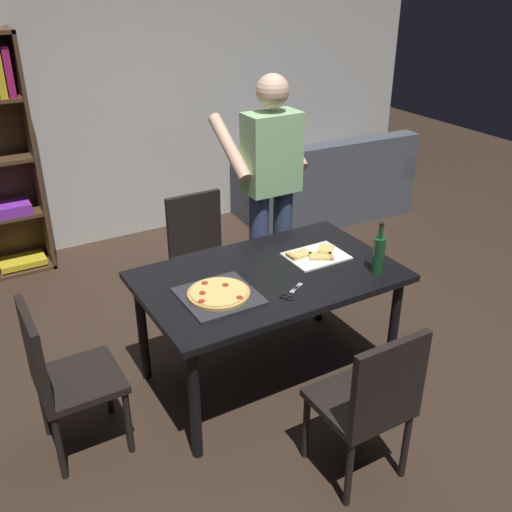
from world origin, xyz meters
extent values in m
plane|color=#38281E|center=(0.00, 0.00, 0.00)|extent=(12.00, 12.00, 0.00)
cube|color=silver|center=(0.00, 2.60, 1.40)|extent=(6.40, 0.10, 2.80)
cube|color=black|center=(0.00, 0.00, 0.73)|extent=(1.51, 0.93, 0.04)
cylinder|color=black|center=(-0.67, -0.38, 0.35)|extent=(0.06, 0.06, 0.71)
cylinder|color=black|center=(0.67, -0.38, 0.35)|extent=(0.06, 0.06, 0.71)
cylinder|color=black|center=(-0.67, 0.38, 0.35)|extent=(0.06, 0.06, 0.71)
cylinder|color=black|center=(0.67, 0.38, 0.35)|extent=(0.06, 0.06, 0.71)
cube|color=black|center=(0.00, -0.86, 0.43)|extent=(0.42, 0.42, 0.04)
cube|color=black|center=(0.00, -1.05, 0.68)|extent=(0.42, 0.04, 0.45)
cylinder|color=black|center=(0.18, -0.68, 0.21)|extent=(0.04, 0.04, 0.41)
cylinder|color=black|center=(-0.18, -0.68, 0.21)|extent=(0.04, 0.04, 0.41)
cylinder|color=black|center=(0.18, -1.04, 0.21)|extent=(0.04, 0.04, 0.41)
cylinder|color=black|center=(-0.18, -1.04, 0.21)|extent=(0.04, 0.04, 0.41)
cube|color=black|center=(0.00, 0.86, 0.43)|extent=(0.42, 0.42, 0.04)
cube|color=black|center=(0.00, 1.05, 0.68)|extent=(0.42, 0.04, 0.45)
cylinder|color=black|center=(-0.18, 0.68, 0.21)|extent=(0.04, 0.04, 0.41)
cylinder|color=black|center=(0.18, 0.68, 0.21)|extent=(0.04, 0.04, 0.41)
cylinder|color=black|center=(-0.18, 1.04, 0.21)|extent=(0.04, 0.04, 0.41)
cylinder|color=black|center=(0.18, 1.04, 0.21)|extent=(0.04, 0.04, 0.41)
cube|color=black|center=(-1.15, 0.00, 0.43)|extent=(0.42, 0.42, 0.04)
cube|color=black|center=(-1.34, 0.00, 0.68)|extent=(0.04, 0.42, 0.45)
cylinder|color=black|center=(-0.97, -0.18, 0.21)|extent=(0.04, 0.04, 0.41)
cylinder|color=black|center=(-0.97, 0.18, 0.21)|extent=(0.04, 0.04, 0.41)
cylinder|color=black|center=(-1.33, -0.18, 0.21)|extent=(0.04, 0.04, 0.41)
cylinder|color=black|center=(-1.33, 0.18, 0.21)|extent=(0.04, 0.04, 0.41)
cube|color=#4C515B|center=(1.90, 2.05, 0.20)|extent=(1.75, 0.95, 0.40)
cube|color=#4C515B|center=(1.88, 1.73, 0.62)|extent=(1.71, 0.30, 0.45)
cube|color=#4C515B|center=(2.67, 2.01, 0.50)|extent=(0.21, 0.86, 0.20)
cube|color=#4C515B|center=(1.13, 2.09, 0.50)|extent=(0.21, 0.86, 0.20)
cube|color=#513823|center=(-0.84, 2.35, 0.97)|extent=(0.03, 0.35, 1.95)
cube|color=yellow|center=(-1.08, 2.33, 0.07)|extent=(0.38, 0.25, 0.05)
cube|color=purple|center=(-1.08, 2.33, 0.56)|extent=(0.29, 0.25, 0.09)
cube|color=#B21E66|center=(-0.92, 2.33, 1.65)|extent=(0.05, 0.22, 0.37)
cylinder|color=#38476B|center=(0.55, 0.71, 0.47)|extent=(0.14, 0.14, 0.95)
cylinder|color=#38476B|center=(0.35, 0.71, 0.47)|extent=(0.14, 0.14, 0.95)
cube|color=#99CC8C|center=(0.45, 0.71, 1.23)|extent=(0.38, 0.22, 0.55)
sphere|color=#E0B293|center=(0.45, 0.71, 1.64)|extent=(0.22, 0.22, 0.22)
cylinder|color=#E0B293|center=(0.68, 0.89, 1.25)|extent=(0.09, 0.50, 0.39)
cylinder|color=#E0B293|center=(0.22, 0.89, 1.25)|extent=(0.09, 0.50, 0.39)
cube|color=#2D2D33|center=(-0.37, -0.09, 0.76)|extent=(0.40, 0.40, 0.01)
cylinder|color=tan|center=(-0.37, -0.09, 0.77)|extent=(0.34, 0.34, 0.02)
cylinder|color=#EACC6B|center=(-0.37, -0.09, 0.78)|extent=(0.31, 0.31, 0.01)
cylinder|color=#B22819|center=(-0.31, -0.05, 0.79)|extent=(0.04, 0.04, 0.00)
cylinder|color=#B22819|center=(-0.40, 0.03, 0.79)|extent=(0.04, 0.04, 0.00)
cylinder|color=#B22819|center=(-0.46, -0.06, 0.79)|extent=(0.04, 0.04, 0.00)
cylinder|color=#B22819|center=(-0.50, -0.14, 0.79)|extent=(0.04, 0.04, 0.00)
cylinder|color=#B22819|center=(-0.31, -0.21, 0.79)|extent=(0.04, 0.04, 0.00)
cube|color=white|center=(0.37, 0.04, 0.76)|extent=(0.36, 0.28, 0.01)
cube|color=#EACC6B|center=(0.27, 0.09, 0.77)|extent=(0.15, 0.10, 0.02)
cube|color=tan|center=(0.21, 0.08, 0.77)|extent=(0.03, 0.09, 0.02)
cube|color=#EACC6B|center=(0.37, 0.00, 0.77)|extent=(0.17, 0.15, 0.02)
cube|color=tan|center=(0.43, -0.03, 0.77)|extent=(0.07, 0.09, 0.02)
cube|color=#EACC6B|center=(0.45, 0.05, 0.77)|extent=(0.16, 0.16, 0.02)
cube|color=tan|center=(0.41, 0.01, 0.77)|extent=(0.08, 0.08, 0.02)
cylinder|color=#194723|center=(0.56, -0.30, 0.86)|extent=(0.07, 0.07, 0.22)
cylinder|color=#194723|center=(0.56, -0.30, 1.01)|extent=(0.03, 0.03, 0.08)
cylinder|color=black|center=(0.56, -0.30, 1.06)|extent=(0.03, 0.03, 0.02)
cube|color=silver|center=(0.04, -0.23, 0.76)|extent=(0.10, 0.08, 0.01)
cube|color=silver|center=(0.04, -0.23, 0.76)|extent=(0.12, 0.06, 0.01)
torus|color=black|center=(-0.07, -0.27, 0.76)|extent=(0.06, 0.06, 0.01)
torus|color=black|center=(-0.05, -0.30, 0.76)|extent=(0.06, 0.06, 0.01)
camera|label=1|loc=(-1.57, -2.55, 2.38)|focal=40.76mm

